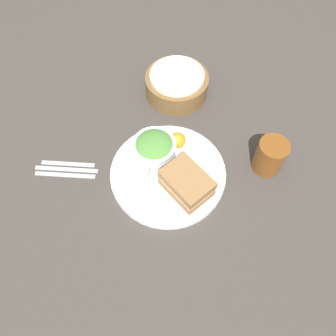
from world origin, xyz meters
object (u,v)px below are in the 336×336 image
Objects in this scene: sandwich at (187,183)px; dressing_cup at (141,171)px; knife at (67,169)px; salad_bowl at (154,147)px; plate at (168,174)px; spoon at (68,164)px; drink_glass at (270,156)px; bread_basket at (177,84)px; fork at (65,175)px.

dressing_cup is at bearing -173.46° from sandwich.
salad_bowl is at bearing -166.39° from knife.
plate is 2.09× the size of sandwich.
dressing_cup is at bearing -90.67° from salad_bowl.
salad_bowl is at bearing -170.49° from spoon.
knife is (-0.20, -0.07, -0.04)m from dressing_cup.
plate is 3.12× the size of drink_glass.
bread_basket is 0.44m from fork.
sandwich is at bearing 171.87° from knife.
drink_glass is at bearing -22.20° from bread_basket.
salad_bowl is 1.19× the size of drink_glass.
salad_bowl is 0.31m from drink_glass.
drink_glass is at bearing 32.82° from dressing_cup.
salad_bowl reaches higher than spoon.
knife is (-0.01, 0.02, 0.00)m from fork.
sandwich is 0.14m from salad_bowl.
bread_basket is (-0.05, 0.33, 0.00)m from dressing_cup.
bread_basket is 1.17× the size of fork.
plate is at bearing -32.41° from salad_bowl.
salad_bowl reaches higher than dressing_cup.
plate is 1.78× the size of knife.
salad_bowl is 0.79× the size of spoon.
dressing_cup is 0.24× the size of bread_basket.
plate reaches higher than spoon.
drink_glass reaches higher than knife.
sandwich is at bearing -26.82° from salad_bowl.
dressing_cup is 0.21m from knife.
dressing_cup is at bearing -178.75° from fork.
drink_glass is (0.29, 0.11, 0.00)m from salad_bowl.
salad_bowl reaches higher than knife.
bread_basket is at bearing 157.80° from drink_glass.
salad_bowl is 2.52× the size of dressing_cup.
knife is 0.02m from spoon.
fork is at bearing -140.27° from salad_bowl.
drink_glass is at bearing 32.85° from plate.
drink_glass is 0.51× the size of bread_basket.
sandwich is at bearing -60.75° from bread_basket.
dressing_cup is at bearing -147.28° from plate.
salad_bowl is at bearing 153.18° from sandwich.
knife is (-0.15, -0.39, -0.04)m from bread_basket.
plate is at bearing -69.03° from bread_basket.
fork is at bearing 90.00° from knife.
fork is at bearing -109.38° from bread_basket.
spoon is (-0.01, 0.03, 0.00)m from fork.
salad_bowl is 0.08m from dressing_cup.
sandwich is 0.99× the size of spoon.
sandwich is 0.24m from drink_glass.
bread_basket is at bearing 101.30° from salad_bowl.
salad_bowl reaches higher than plate.
spoon is at bearing -90.00° from knife.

